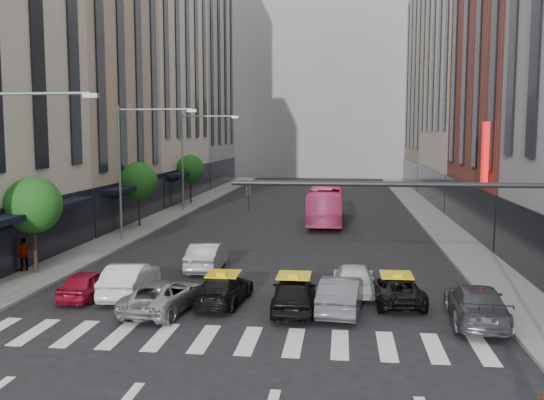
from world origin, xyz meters
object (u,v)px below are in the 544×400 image
(car_red, at_px, (87,284))
(car_white_front, at_px, (130,279))
(taxi_left, at_px, (224,289))
(pedestrian_far, at_px, (24,254))
(streetlamp_mid, at_px, (133,154))
(taxi_center, at_px, (294,294))
(streetlamp_far, at_px, (192,148))
(bus, at_px, (326,204))

(car_red, relative_size, car_white_front, 0.79)
(taxi_left, height_order, pedestrian_far, pedestrian_far)
(taxi_left, distance_m, pedestrian_far, 12.19)
(taxi_left, bearing_deg, streetlamp_mid, -52.50)
(streetlamp_mid, relative_size, taxi_center, 2.05)
(streetlamp_far, xyz_separation_m, taxi_center, (11.94, -30.85, -5.15))
(taxi_left, bearing_deg, streetlamp_far, -68.38)
(streetlamp_far, distance_m, taxi_center, 33.48)
(streetlamp_far, bearing_deg, car_white_front, -81.37)
(taxi_left, distance_m, taxi_center, 3.21)
(pedestrian_far, bearing_deg, streetlamp_far, -133.64)
(streetlamp_mid, distance_m, car_red, 15.04)
(streetlamp_mid, relative_size, car_white_front, 1.94)
(pedestrian_far, bearing_deg, car_red, 103.45)
(taxi_left, relative_size, bus, 0.39)
(streetlamp_mid, bearing_deg, streetlamp_far, 90.00)
(streetlamp_mid, height_order, car_red, streetlamp_mid)
(taxi_center, height_order, pedestrian_far, pedestrian_far)
(streetlamp_mid, xyz_separation_m, pedestrian_far, (-2.56, -9.69, -4.89))
(car_red, relative_size, taxi_center, 0.84)
(taxi_left, bearing_deg, car_white_front, -3.61)
(taxi_center, xyz_separation_m, bus, (0.61, 24.90, 0.82))
(streetlamp_far, xyz_separation_m, taxi_left, (8.85, -29.99, -5.26))
(taxi_center, relative_size, pedestrian_far, 2.54)
(streetlamp_far, distance_m, car_white_front, 30.08)
(taxi_left, bearing_deg, pedestrian_far, -15.46)
(taxi_center, height_order, bus, bus)
(car_red, distance_m, car_white_front, 1.89)
(bus, bearing_deg, car_red, 67.66)
(streetlamp_mid, relative_size, pedestrian_far, 5.19)
(bus, bearing_deg, taxi_center, 88.78)
(streetlamp_far, xyz_separation_m, car_white_front, (4.45, -29.30, -5.14))
(taxi_center, bearing_deg, pedestrian_far, -21.62)
(car_red, bearing_deg, car_white_front, -162.95)
(car_white_front, height_order, bus, bus)
(taxi_left, bearing_deg, bus, -93.58)
(car_white_front, relative_size, bus, 0.41)
(car_red, bearing_deg, streetlamp_far, -84.43)
(car_white_front, bearing_deg, taxi_left, 168.23)
(car_white_front, relative_size, taxi_left, 1.05)
(car_red, distance_m, taxi_left, 6.21)
(streetlamp_far, xyz_separation_m, pedestrian_far, (-2.56, -25.69, -4.89))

